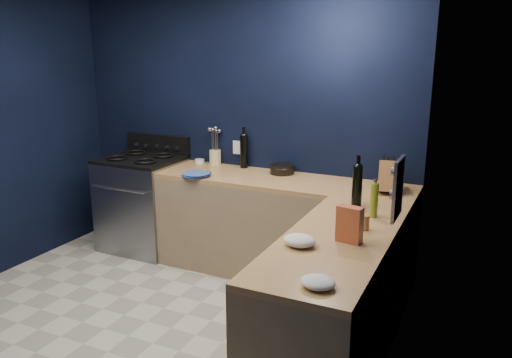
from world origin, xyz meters
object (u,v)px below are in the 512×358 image
Objects in this scene: plate_stack at (196,175)px; gas_range at (143,205)px; crouton_bag at (350,224)px; utensil_crock at (215,157)px; knife_block at (387,177)px.

gas_range is at bearing 164.40° from plate_stack.
gas_range is 2.77m from crouton_bag.
utensil_crock is at bearing 20.92° from gas_range.
knife_block is (1.73, -0.26, 0.05)m from utensil_crock.
crouton_bag is (1.74, -1.44, 0.04)m from utensil_crock.
plate_stack is (0.79, -0.22, 0.46)m from gas_range.
crouton_bag is (2.45, -1.17, 0.55)m from gas_range.
plate_stack is 1.76× the size of utensil_crock.
crouton_bag is at bearing -29.78° from plate_stack.
crouton_bag is at bearing -25.54° from gas_range.
crouton_bag reaches higher than utensil_crock.
plate_stack is 0.50m from utensil_crock.
knife_block is (1.65, 0.23, 0.11)m from plate_stack.
gas_range is 2.50m from knife_block.
knife_block reaches higher than utensil_crock.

